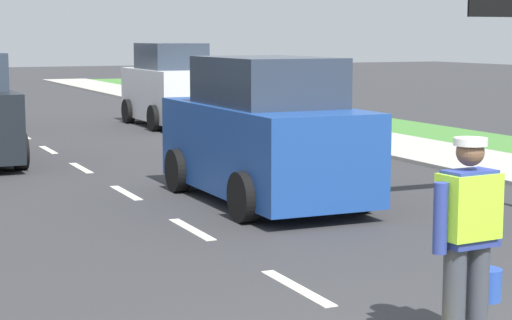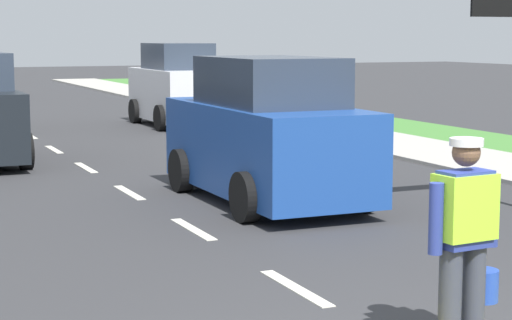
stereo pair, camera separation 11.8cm
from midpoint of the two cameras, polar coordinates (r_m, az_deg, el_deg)
name	(u,v)px [view 2 (the right image)]	position (r m, az deg, el deg)	size (l,w,h in m)	color
ground_plane	(10,124)	(26.54, -14.87, 2.15)	(96.00, 96.00, 0.00)	#333335
sidewalk_right	(461,159)	(18.92, 12.71, 0.08)	(2.40, 72.00, 0.14)	#B2ADA3
road_worker	(465,232)	(7.36, 13.27, -4.38)	(0.75, 0.42, 1.67)	#383D4C
car_outgoing_ahead	(267,135)	(13.56, 0.93, 1.55)	(1.98, 4.25, 2.14)	#1E4799
car_parked_far	(177,88)	(25.24, -4.78, 4.48)	(1.89, 3.87, 2.25)	silver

